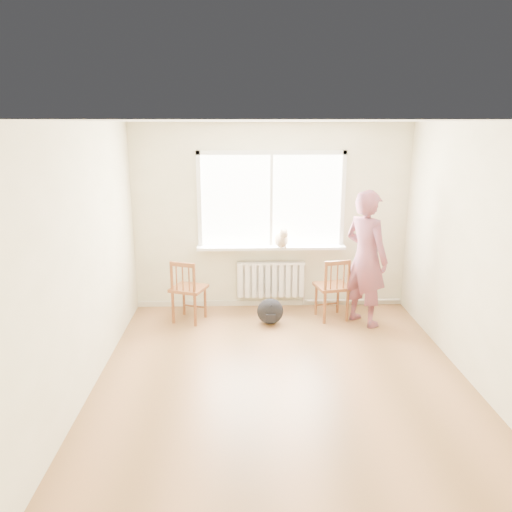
{
  "coord_description": "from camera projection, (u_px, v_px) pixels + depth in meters",
  "views": [
    {
      "loc": [
        -0.43,
        -4.89,
        2.68
      ],
      "look_at": [
        -0.25,
        1.2,
        1.05
      ],
      "focal_mm": 35.0,
      "sensor_mm": 36.0,
      "label": 1
    }
  ],
  "objects": [
    {
      "name": "chair_left",
      "position": [
        187.0,
        291.0,
        6.85
      ],
      "size": [
        0.56,
        0.54,
        0.89
      ],
      "rotation": [
        0.0,
        0.0,
        2.79
      ],
      "color": "brown",
      "rests_on": "floor"
    },
    {
      "name": "ceiling",
      "position": [
        286.0,
        121.0,
        4.73
      ],
      "size": [
        4.5,
        4.5,
        0.0
      ],
      "primitive_type": "plane",
      "rotation": [
        3.14,
        0.0,
        0.0
      ],
      "color": "white",
      "rests_on": "back_wall"
    },
    {
      "name": "back_wall",
      "position": [
        271.0,
        218.0,
        7.25
      ],
      "size": [
        4.0,
        0.01,
        2.7
      ],
      "primitive_type": "cube",
      "color": "beige",
      "rests_on": "ground"
    },
    {
      "name": "floor",
      "position": [
        282.0,
        378.0,
        5.42
      ],
      "size": [
        4.5,
        4.5,
        0.0
      ],
      "primitive_type": "plane",
      "color": "#9F6B41",
      "rests_on": "ground"
    },
    {
      "name": "radiator",
      "position": [
        271.0,
        279.0,
        7.39
      ],
      "size": [
        1.0,
        0.12,
        0.55
      ],
      "color": "white",
      "rests_on": "back_wall"
    },
    {
      "name": "person",
      "position": [
        366.0,
        258.0,
        6.69
      ],
      "size": [
        0.76,
        0.81,
        1.85
      ],
      "primitive_type": "imported",
      "rotation": [
        0.0,
        0.0,
        2.2
      ],
      "color": "#B43C57",
      "rests_on": "floor"
    },
    {
      "name": "chair_right",
      "position": [
        333.0,
        289.0,
        6.93
      ],
      "size": [
        0.52,
        0.5,
        0.89
      ],
      "rotation": [
        0.0,
        0.0,
        3.35
      ],
      "color": "brown",
      "rests_on": "floor"
    },
    {
      "name": "windowsill",
      "position": [
        271.0,
        247.0,
        7.25
      ],
      "size": [
        2.15,
        0.22,
        0.04
      ],
      "primitive_type": "cube",
      "color": "white",
      "rests_on": "back_wall"
    },
    {
      "name": "baseboard",
      "position": [
        270.0,
        303.0,
        7.57
      ],
      "size": [
        4.0,
        0.03,
        0.08
      ],
      "primitive_type": "cube",
      "color": "beige",
      "rests_on": "ground"
    },
    {
      "name": "cat",
      "position": [
        282.0,
        239.0,
        7.13
      ],
      "size": [
        0.24,
        0.46,
        0.31
      ],
      "rotation": [
        0.0,
        0.0,
        0.14
      ],
      "color": "beige",
      "rests_on": "windowsill"
    },
    {
      "name": "window",
      "position": [
        271.0,
        196.0,
        7.14
      ],
      "size": [
        2.12,
        0.05,
        1.42
      ],
      "color": "white",
      "rests_on": "back_wall"
    },
    {
      "name": "heating_pipe",
      "position": [
        353.0,
        300.0,
        7.55
      ],
      "size": [
        1.4,
        0.04,
        0.04
      ],
      "primitive_type": "cylinder",
      "rotation": [
        0.0,
        1.57,
        0.0
      ],
      "color": "silver",
      "rests_on": "back_wall"
    },
    {
      "name": "backpack",
      "position": [
        270.0,
        311.0,
        6.84
      ],
      "size": [
        0.36,
        0.27,
        0.36
      ],
      "primitive_type": "ellipsoid",
      "rotation": [
        0.0,
        0.0,
        -0.01
      ],
      "color": "black",
      "rests_on": "floor"
    }
  ]
}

